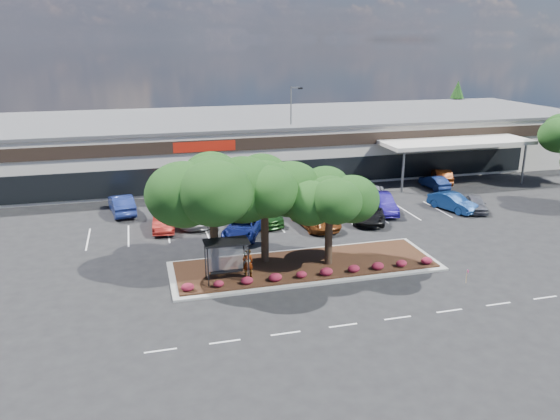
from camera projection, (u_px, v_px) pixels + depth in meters
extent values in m
plane|color=black|center=(356.00, 289.00, 33.48)|extent=(160.00, 160.00, 0.00)
cube|color=beige|center=(245.00, 143.00, 63.94)|extent=(80.00, 20.00, 6.00)
cube|color=#505052|center=(245.00, 117.00, 63.01)|extent=(80.40, 20.40, 0.30)
cube|color=black|center=(265.00, 143.00, 54.13)|extent=(80.00, 0.25, 1.20)
cube|color=black|center=(265.00, 175.00, 55.09)|extent=(60.00, 0.18, 2.60)
cube|color=#B11A0C|center=(205.00, 146.00, 52.59)|extent=(6.00, 0.12, 1.00)
cube|color=beige|center=(456.00, 142.00, 56.92)|extent=(16.00, 5.00, 0.40)
cylinder|color=slate|center=(403.00, 172.00, 54.04)|extent=(0.24, 0.24, 4.20)
cylinder|color=slate|center=(524.00, 164.00, 57.49)|extent=(0.24, 0.24, 4.20)
cube|color=#9B9B96|center=(305.00, 266.00, 36.66)|extent=(18.00, 6.00, 0.15)
cube|color=#402715|center=(305.00, 264.00, 36.62)|extent=(17.20, 5.20, 0.12)
cube|color=silver|center=(161.00, 351.00, 26.84)|extent=(1.60, 0.12, 0.01)
cube|color=silver|center=(225.00, 342.00, 27.62)|extent=(1.60, 0.12, 0.01)
cube|color=silver|center=(286.00, 333.00, 28.41)|extent=(1.60, 0.12, 0.01)
cube|color=silver|center=(343.00, 325.00, 29.20)|extent=(1.60, 0.12, 0.01)
cube|color=silver|center=(398.00, 318.00, 29.99)|extent=(1.60, 0.12, 0.01)
cube|color=silver|center=(449.00, 311.00, 30.78)|extent=(1.60, 0.12, 0.01)
cube|color=silver|center=(498.00, 304.00, 31.57)|extent=(1.60, 0.12, 0.01)
cube|color=silver|center=(545.00, 298.00, 32.35)|extent=(1.60, 0.12, 0.01)
cube|color=silver|center=(88.00, 239.00, 41.86)|extent=(0.12, 5.00, 0.01)
cube|color=silver|center=(128.00, 236.00, 42.60)|extent=(0.12, 5.00, 0.01)
cube|color=silver|center=(167.00, 232.00, 43.34)|extent=(0.12, 5.00, 0.01)
cube|color=silver|center=(205.00, 229.00, 44.08)|extent=(0.12, 5.00, 0.01)
cube|color=silver|center=(242.00, 226.00, 44.82)|extent=(0.12, 5.00, 0.01)
cube|color=silver|center=(277.00, 223.00, 45.56)|extent=(0.12, 5.00, 0.01)
cube|color=silver|center=(311.00, 220.00, 46.30)|extent=(0.12, 5.00, 0.01)
cube|color=silver|center=(344.00, 217.00, 47.04)|extent=(0.12, 5.00, 0.01)
cube|color=silver|center=(376.00, 214.00, 47.78)|extent=(0.12, 5.00, 0.01)
cube|color=silver|center=(407.00, 212.00, 48.52)|extent=(0.12, 5.00, 0.01)
cube|color=silver|center=(437.00, 209.00, 49.25)|extent=(0.12, 5.00, 0.01)
cube|color=silver|center=(467.00, 207.00, 49.99)|extent=(0.12, 5.00, 0.01)
cylinder|color=black|center=(205.00, 259.00, 34.06)|extent=(0.08, 0.08, 2.50)
cylinder|color=black|center=(245.00, 256.00, 34.67)|extent=(0.08, 0.08, 2.50)
cylinder|color=black|center=(208.00, 267.00, 32.86)|extent=(0.08, 0.08, 2.50)
cylinder|color=black|center=(249.00, 263.00, 33.47)|extent=(0.08, 0.08, 2.50)
cube|color=black|center=(226.00, 242.00, 33.38)|extent=(2.75, 1.55, 0.10)
cube|color=silver|center=(225.00, 256.00, 34.33)|extent=(2.30, 0.03, 2.00)
cube|color=black|center=(227.00, 272.00, 34.24)|extent=(2.00, 0.35, 0.06)
cone|color=black|center=(456.00, 111.00, 81.09)|extent=(3.96, 3.96, 9.00)
imported|color=#594C47|center=(248.00, 263.00, 34.27)|extent=(0.75, 0.55, 1.90)
cube|color=#9B9B96|center=(291.00, 181.00, 58.24)|extent=(0.50, 0.50, 0.40)
cylinder|color=slate|center=(291.00, 134.00, 56.73)|extent=(0.14, 0.14, 9.72)
cube|color=slate|center=(295.00, 88.00, 55.57)|extent=(0.92, 0.51, 0.14)
cube|color=black|center=(299.00, 88.00, 55.87)|extent=(0.53, 0.43, 0.18)
cube|color=tan|center=(467.00, 277.00, 34.15)|extent=(0.03, 0.03, 0.89)
cube|color=#E83D97|center=(468.00, 271.00, 34.06)|extent=(0.02, 0.14, 0.18)
imported|color=maroon|center=(164.00, 220.00, 43.89)|extent=(2.11, 4.94, 1.58)
imported|color=#B8B8B8|center=(195.00, 214.00, 45.29)|extent=(3.07, 5.78, 1.54)
imported|color=navy|center=(243.00, 227.00, 42.26)|extent=(4.51, 5.91, 1.49)
imported|color=#194417|center=(260.00, 213.00, 45.54)|extent=(3.52, 5.99, 1.63)
imported|color=brown|center=(316.00, 217.00, 44.47)|extent=(3.17, 5.91, 1.58)
imported|color=black|center=(369.00, 212.00, 45.92)|extent=(4.67, 6.20, 1.57)
imported|color=#130C5B|center=(381.00, 203.00, 48.11)|extent=(2.47, 5.37, 1.71)
imported|color=navy|center=(453.00, 202.00, 48.70)|extent=(2.97, 4.94, 1.54)
imported|color=slate|center=(475.00, 204.00, 48.59)|extent=(2.90, 4.28, 1.35)
imported|color=navy|center=(122.00, 204.00, 47.79)|extent=(2.57, 5.38, 1.70)
imported|color=slate|center=(207.00, 192.00, 51.74)|extent=(3.29, 6.07, 1.67)
imported|color=black|center=(239.00, 189.00, 53.14)|extent=(2.65, 5.14, 1.42)
imported|color=#56565D|center=(286.00, 196.00, 50.87)|extent=(2.43, 4.32, 1.35)
imported|color=#9EA1AA|center=(372.00, 193.00, 51.70)|extent=(4.22, 5.89, 1.49)
imported|color=navy|center=(434.00, 182.00, 55.96)|extent=(1.48, 4.11, 1.35)
imported|color=#66260B|center=(442.00, 176.00, 57.96)|extent=(3.22, 4.99, 1.55)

